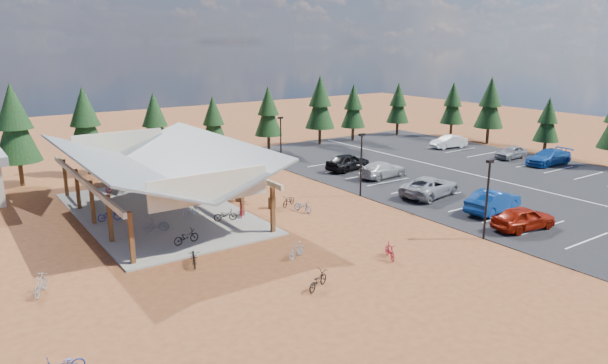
# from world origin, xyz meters

# --- Properties ---
(ground) EXTENTS (140.00, 140.00, 0.00)m
(ground) POSITION_xyz_m (0.00, 0.00, 0.00)
(ground) COLOR brown
(ground) RESTS_ON ground
(asphalt_lot) EXTENTS (27.00, 44.00, 0.04)m
(asphalt_lot) POSITION_xyz_m (18.50, 3.00, 0.02)
(asphalt_lot) COLOR black
(asphalt_lot) RESTS_ON ground
(concrete_pad) EXTENTS (10.60, 18.60, 0.10)m
(concrete_pad) POSITION_xyz_m (-10.00, 7.00, 0.05)
(concrete_pad) COLOR gray
(concrete_pad) RESTS_ON ground
(bike_pavilion) EXTENTS (11.65, 19.40, 4.97)m
(bike_pavilion) POSITION_xyz_m (-10.00, 7.00, 3.82)
(bike_pavilion) COLOR #5C321A
(bike_pavilion) RESTS_ON concrete_pad
(lamp_post_0) EXTENTS (0.50, 0.25, 5.14)m
(lamp_post_0) POSITION_xyz_m (5.00, -10.00, 2.98)
(lamp_post_0) COLOR black
(lamp_post_0) RESTS_ON ground
(lamp_post_1) EXTENTS (0.50, 0.25, 5.14)m
(lamp_post_1) POSITION_xyz_m (5.00, 2.00, 2.98)
(lamp_post_1) COLOR black
(lamp_post_1) RESTS_ON ground
(lamp_post_2) EXTENTS (0.50, 0.25, 5.14)m
(lamp_post_2) POSITION_xyz_m (5.00, 14.00, 2.98)
(lamp_post_2) COLOR black
(lamp_post_2) RESTS_ON ground
(trash_bin_0) EXTENTS (0.60, 0.60, 0.90)m
(trash_bin_0) POSITION_xyz_m (-2.62, 3.24, 0.45)
(trash_bin_0) COLOR #4B311A
(trash_bin_0) RESTS_ON ground
(trash_bin_1) EXTENTS (0.60, 0.60, 0.90)m
(trash_bin_1) POSITION_xyz_m (-3.75, 6.36, 0.45)
(trash_bin_1) COLOR #4B311A
(trash_bin_1) RESTS_ON ground
(pine_1) EXTENTS (3.82, 3.82, 8.90)m
(pine_1) POSITION_xyz_m (-17.01, 21.37, 5.43)
(pine_1) COLOR #382314
(pine_1) RESTS_ON ground
(pine_2) EXTENTS (3.55, 3.55, 8.26)m
(pine_2) POSITION_xyz_m (-11.09, 22.37, 5.04)
(pine_2) COLOR #382314
(pine_2) RESTS_ON ground
(pine_3) EXTENTS (3.20, 3.20, 7.46)m
(pine_3) POSITION_xyz_m (-4.85, 21.42, 4.55)
(pine_3) COLOR #382314
(pine_3) RESTS_ON ground
(pine_4) EXTENTS (2.93, 2.93, 6.82)m
(pine_4) POSITION_xyz_m (1.28, 21.14, 4.16)
(pine_4) COLOR #382314
(pine_4) RESTS_ON ground
(pine_5) EXTENTS (3.16, 3.16, 7.37)m
(pine_5) POSITION_xyz_m (8.82, 22.65, 4.50)
(pine_5) COLOR #382314
(pine_5) RESTS_ON ground
(pine_6) EXTENTS (3.58, 3.58, 8.35)m
(pine_6) POSITION_xyz_m (15.97, 22.43, 5.10)
(pine_6) COLOR #382314
(pine_6) RESTS_ON ground
(pine_7) EXTENTS (3.06, 3.06, 7.13)m
(pine_7) POSITION_xyz_m (20.96, 22.17, 4.35)
(pine_7) COLOR #382314
(pine_7) RESTS_ON ground
(pine_8) EXTENTS (3.00, 3.00, 6.99)m
(pine_8) POSITION_xyz_m (28.67, 22.13, 4.27)
(pine_8) COLOR #382314
(pine_8) RESTS_ON ground
(pine_11) EXTENTS (2.74, 2.74, 6.39)m
(pine_11) POSITION_xyz_m (32.58, 3.05, 3.90)
(pine_11) COLOR #382314
(pine_11) RESTS_ON ground
(pine_12) EXTENTS (3.49, 3.49, 8.14)m
(pine_12) POSITION_xyz_m (33.41, 11.22, 4.97)
(pine_12) COLOR #382314
(pine_12) RESTS_ON ground
(pine_13) EXTENTS (3.07, 3.07, 7.16)m
(pine_13) POSITION_xyz_m (33.71, 17.21, 4.37)
(pine_13) COLOR #382314
(pine_13) RESTS_ON ground
(bike_0) EXTENTS (1.74, 0.79, 0.88)m
(bike_0) POSITION_xyz_m (-10.94, -0.24, 0.54)
(bike_0) COLOR black
(bike_0) RESTS_ON concrete_pad
(bike_1) EXTENTS (1.70, 0.94, 0.98)m
(bike_1) POSITION_xyz_m (-11.72, 2.90, 0.59)
(bike_1) COLOR gray
(bike_1) RESTS_ON concrete_pad
(bike_2) EXTENTS (1.62, 0.82, 0.82)m
(bike_2) POSITION_xyz_m (-13.57, 6.92, 0.51)
(bike_2) COLOR navy
(bike_2) RESTS_ON concrete_pad
(bike_3) EXTENTS (1.78, 0.97, 1.03)m
(bike_3) POSITION_xyz_m (-11.05, 14.36, 0.62)
(bike_3) COLOR maroon
(bike_3) RESTS_ON concrete_pad
(bike_4) EXTENTS (1.69, 0.99, 0.84)m
(bike_4) POSITION_xyz_m (-6.98, 2.33, 0.52)
(bike_4) COLOR black
(bike_4) RESTS_ON concrete_pad
(bike_5) EXTENTS (1.62, 0.87, 0.94)m
(bike_5) POSITION_xyz_m (-8.51, 4.79, 0.57)
(bike_5) COLOR gray
(bike_5) RESTS_ON concrete_pad
(bike_6) EXTENTS (1.62, 0.86, 0.81)m
(bike_6) POSITION_xyz_m (-8.90, 8.89, 0.51)
(bike_6) COLOR #16529C
(bike_6) RESTS_ON concrete_pad
(bike_7) EXTENTS (1.70, 0.49, 1.02)m
(bike_7) POSITION_xyz_m (-6.60, 11.79, 0.61)
(bike_7) COLOR maroon
(bike_7) RESTS_ON concrete_pad
(bike_8) EXTENTS (1.19, 1.89, 0.94)m
(bike_8) POSITION_xyz_m (-11.80, -3.39, 0.47)
(bike_8) COLOR black
(bike_8) RESTS_ON ground
(bike_9) EXTENTS (1.24, 1.74, 1.03)m
(bike_9) POSITION_xyz_m (-19.53, -2.48, 0.51)
(bike_9) COLOR gray
(bike_9) RESTS_ON ground
(bike_11) EXTENTS (1.08, 1.63, 0.96)m
(bike_11) POSITION_xyz_m (-2.13, -8.95, 0.48)
(bike_11) COLOR maroon
(bike_11) RESTS_ON ground
(bike_12) EXTENTS (1.85, 1.33, 0.92)m
(bike_12) POSITION_xyz_m (-7.90, -9.79, 0.46)
(bike_12) COLOR black
(bike_12) RESTS_ON ground
(bike_13) EXTENTS (1.58, 0.94, 0.92)m
(bike_13) POSITION_xyz_m (-6.46, -5.78, 0.46)
(bike_13) COLOR gray
(bike_13) RESTS_ON ground
(bike_14) EXTENTS (0.94, 1.72, 0.86)m
(bike_14) POSITION_xyz_m (-1.22, 1.23, 0.43)
(bike_14) COLOR #235496
(bike_14) RESTS_ON ground
(bike_15) EXTENTS (1.44, 1.77, 1.08)m
(bike_15) POSITION_xyz_m (-5.40, 2.80, 0.54)
(bike_15) COLOR maroon
(bike_15) RESTS_ON ground
(bike_16) EXTENTS (1.72, 1.25, 0.86)m
(bike_16) POSITION_xyz_m (-1.29, 2.98, 0.43)
(bike_16) COLOR black
(bike_16) RESTS_ON ground
(car_0) EXTENTS (4.81, 2.54, 1.56)m
(car_0) POSITION_xyz_m (8.61, -10.36, 0.82)
(car_0) COLOR maroon
(car_0) RESTS_ON asphalt_lot
(car_1) EXTENTS (5.24, 2.31, 1.67)m
(car_1) POSITION_xyz_m (10.12, -6.86, 0.88)
(car_1) COLOR navy
(car_1) RESTS_ON asphalt_lot
(car_2) EXTENTS (6.14, 3.68, 1.60)m
(car_2) POSITION_xyz_m (9.59, -1.25, 0.84)
(car_2) COLOR #96989E
(car_2) RESTS_ON asphalt_lot
(car_3) EXTENTS (5.22, 2.46, 1.47)m
(car_3) POSITION_xyz_m (10.70, 5.56, 0.78)
(car_3) COLOR #B4B4B4
(car_3) RESTS_ON asphalt_lot
(car_4) EXTENTS (5.07, 2.61, 1.65)m
(car_4) POSITION_xyz_m (9.93, 9.63, 0.86)
(car_4) COLOR black
(car_4) RESTS_ON asphalt_lot
(car_7) EXTENTS (5.53, 2.53, 1.57)m
(car_7) POSITION_xyz_m (28.19, -0.11, 0.82)
(car_7) COLOR #15499D
(car_7) RESTS_ON asphalt_lot
(car_8) EXTENTS (4.08, 1.68, 1.39)m
(car_8) POSITION_xyz_m (27.71, 3.88, 0.73)
(car_8) COLOR gray
(car_8) RESTS_ON asphalt_lot
(car_9) EXTENTS (4.68, 2.23, 1.48)m
(car_9) POSITION_xyz_m (26.94, 11.77, 0.78)
(car_9) COLOR white
(car_9) RESTS_ON asphalt_lot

